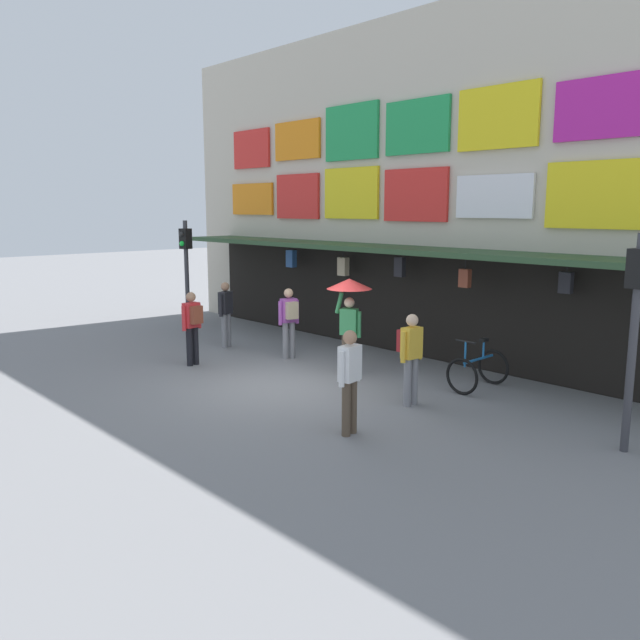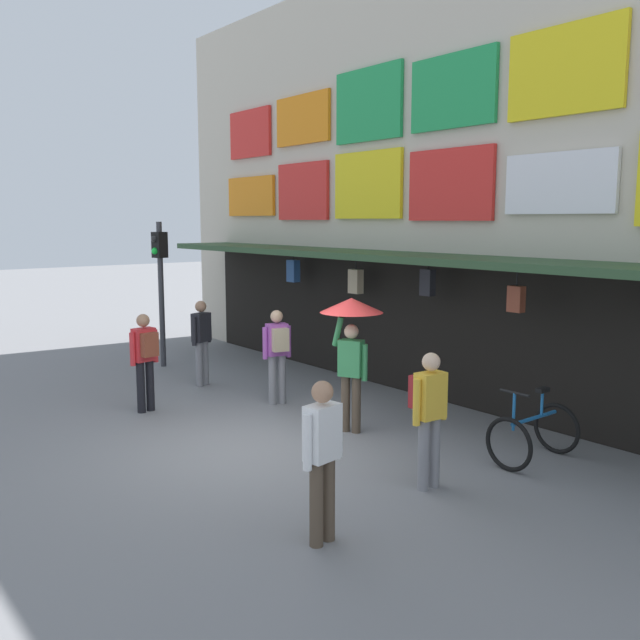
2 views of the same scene
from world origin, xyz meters
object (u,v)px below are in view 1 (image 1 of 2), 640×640
pedestrian_in_blue (410,352)px  pedestrian_with_umbrella (349,299)px  traffic_light_near (186,259)px  bicycle_parked (478,370)px  traffic_light_far (636,308)px  pedestrian_in_red (226,311)px  pedestrian_in_yellow (192,323)px  pedestrian_in_purple (350,376)px  pedestrian_in_black (289,318)px

pedestrian_in_blue → pedestrian_with_umbrella: (-2.26, 0.72, 0.66)m
traffic_light_near → pedestrian_in_blue: size_ratio=1.90×
traffic_light_near → pedestrian_in_blue: (8.48, -0.55, -1.16)m
bicycle_parked → pedestrian_with_umbrella: 3.01m
traffic_light_far → pedestrian_in_red: 10.04m
pedestrian_in_yellow → pedestrian_in_purple: same height
bicycle_parked → pedestrian_in_black: 4.69m
bicycle_parked → pedestrian_in_black: size_ratio=0.70×
pedestrian_in_black → pedestrian_in_red: (-2.09, -0.37, -0.04)m
traffic_light_near → pedestrian_in_red: (2.12, -0.17, -1.19)m
pedestrian_in_black → pedestrian_in_blue: same height
bicycle_parked → pedestrian_in_yellow: bearing=-151.0°
pedestrian_in_yellow → pedestrian_in_red: same height
pedestrian_in_yellow → pedestrian_in_blue: bearing=13.7°
pedestrian_in_blue → pedestrian_with_umbrella: pedestrian_with_umbrella is taller
bicycle_parked → pedestrian_in_blue: bearing=-98.4°
pedestrian_in_blue → pedestrian_with_umbrella: 2.46m
traffic_light_far → pedestrian_in_black: size_ratio=1.90×
pedestrian_in_purple → pedestrian_with_umbrella: (-2.61, 2.63, 0.69)m
pedestrian_in_blue → pedestrian_in_red: 6.37m
pedestrian_in_blue → pedestrian_with_umbrella: bearing=162.3°
pedestrian_in_blue → pedestrian_in_black: bearing=170.0°
pedestrian_with_umbrella → pedestrian_in_black: bearing=179.1°
pedestrian_in_yellow → traffic_light_near: bearing=150.4°
pedestrian_with_umbrella → pedestrian_in_red: 4.17m
traffic_light_far → pedestrian_with_umbrella: bearing=178.6°
traffic_light_far → pedestrian_in_yellow: bearing=-168.2°
pedestrian_in_yellow → pedestrian_in_purple: (5.60, -0.63, -0.04)m
bicycle_parked → pedestrian_in_yellow: pedestrian_in_yellow is taller
traffic_light_near → pedestrian_in_blue: 8.58m
pedestrian_with_umbrella → pedestrian_in_purple: bearing=-45.2°
traffic_light_near → pedestrian_with_umbrella: 6.25m
pedestrian_in_purple → pedestrian_in_red: same height
traffic_light_near → pedestrian_with_umbrella: (6.23, 0.17, -0.50)m
pedestrian_in_purple → pedestrian_with_umbrella: 3.76m
pedestrian_in_yellow → pedestrian_in_purple: size_ratio=1.00×
bicycle_parked → pedestrian_in_red: bearing=-168.1°
pedestrian_in_yellow → pedestrian_in_black: size_ratio=1.00×
bicycle_parked → pedestrian_in_purple: bearing=-88.7°
traffic_light_near → pedestrian_in_red: size_ratio=1.90×
traffic_light_near → pedestrian_with_umbrella: size_ratio=1.54×
pedestrian_in_yellow → pedestrian_in_blue: 5.41m
traffic_light_near → pedestrian_in_yellow: 3.89m
bicycle_parked → pedestrian_in_yellow: (-5.52, -3.06, 0.59)m
bicycle_parked → pedestrian_in_blue: pedestrian_in_blue is taller
pedestrian_in_yellow → pedestrian_in_blue: size_ratio=1.00×
bicycle_parked → pedestrian_in_purple: (0.08, -3.69, 0.55)m
traffic_light_near → pedestrian_in_red: bearing=-4.5°
pedestrian_in_blue → pedestrian_in_yellow: bearing=-166.3°
pedestrian_in_black → pedestrian_in_red: bearing=-170.0°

